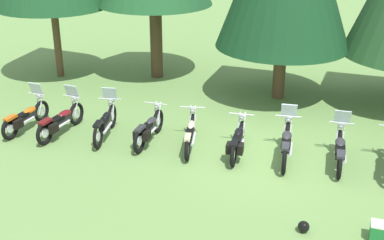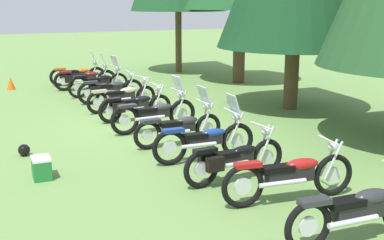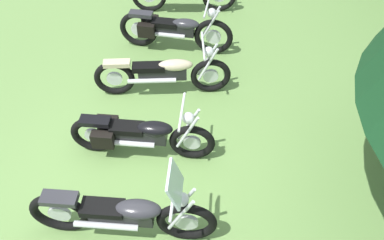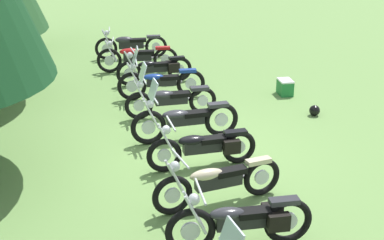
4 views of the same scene
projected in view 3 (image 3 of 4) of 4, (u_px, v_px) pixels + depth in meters
ground_plane at (140, 190)px, 5.80m from camera, size 80.00×80.00×0.00m
motorcycle_3 at (173, 29)px, 7.73m from camera, size 0.73×2.20×1.02m
motorcycle_4 at (164, 73)px, 6.88m from camera, size 0.78×2.31×1.00m
motorcycle_5 at (139, 135)px, 5.95m from camera, size 0.72×2.16×0.99m
motorcycle_6 at (124, 214)px, 5.00m from camera, size 0.73×2.36×1.39m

